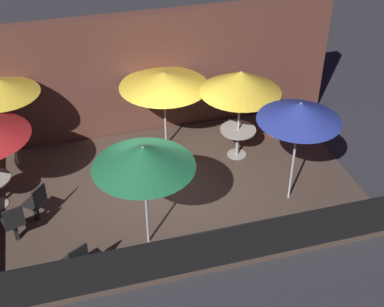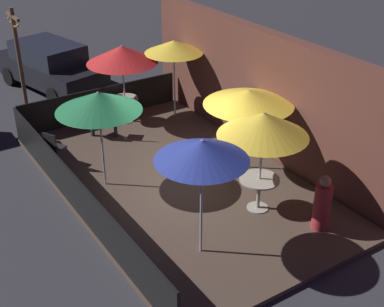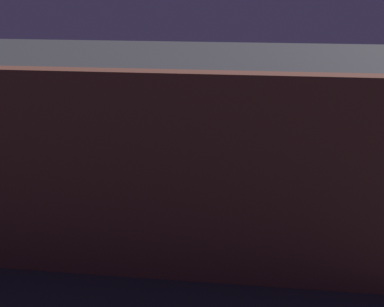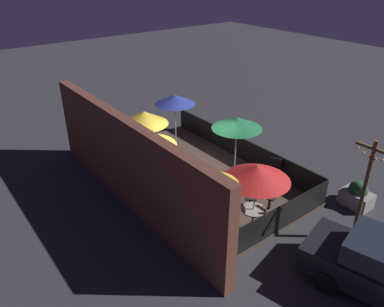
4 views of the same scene
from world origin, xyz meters
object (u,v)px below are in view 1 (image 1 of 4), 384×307
patio_umbrella_3 (164,79)px  patio_chair_1 (37,202)px  patio_chair_0 (14,222)px  patron_0 (275,116)px  patio_umbrella_4 (300,112)px  patio_umbrella_5 (0,87)px  dining_table_0 (238,135)px  patio_umbrella_0 (241,82)px  patio_chair_2 (76,262)px  patio_umbrella_2 (143,157)px

patio_umbrella_3 → patio_chair_1: patio_umbrella_3 is taller
patio_chair_0 → patron_0: bearing=-88.0°
patio_umbrella_4 → patio_umbrella_5: (-5.85, 2.95, -0.10)m
dining_table_0 → patio_chair_0: size_ratio=0.93×
patio_umbrella_5 → patio_chair_0: 3.18m
patio_umbrella_4 → patio_umbrella_5: patio_umbrella_4 is taller
patio_umbrella_3 → dining_table_0: size_ratio=2.47×
patio_umbrella_0 → patio_umbrella_3: size_ratio=1.06×
patio_umbrella_4 → patio_chair_2: patio_umbrella_4 is taller
dining_table_0 → patio_chair_2: size_ratio=0.92×
patio_umbrella_0 → patron_0: patio_umbrella_0 is taller
patio_chair_1 → patron_0: bearing=-122.4°
patio_umbrella_2 → patio_umbrella_4: (3.33, 0.51, 0.12)m
patio_chair_0 → patio_chair_2: size_ratio=0.99×
patio_umbrella_4 → patio_chair_1: size_ratio=2.68×
patio_umbrella_0 → patio_chair_2: (-4.23, -3.08, -1.52)m
dining_table_0 → patio_chair_1: patio_chair_1 is taller
patio_umbrella_0 → patio_umbrella_5: (-5.29, 1.07, 0.09)m
patio_umbrella_2 → patio_chair_2: bearing=-155.1°
patio_umbrella_5 → dining_table_0: (5.29, -1.07, -1.54)m
patio_chair_0 → patio_umbrella_2: bearing=-123.3°
dining_table_0 → patio_chair_0: patio_chair_0 is taller
patio_umbrella_5 → patio_umbrella_0: bearing=-11.4°
patio_umbrella_2 → patio_umbrella_5: 4.29m
patio_umbrella_0 → patio_umbrella_5: 5.40m
dining_table_0 → patio_umbrella_3: bearing=150.8°
patio_umbrella_3 → patio_chair_2: size_ratio=2.29×
patio_umbrella_4 → patio_chair_1: (-5.43, 0.76, -1.74)m
patio_umbrella_0 → patio_chair_1: patio_umbrella_0 is taller
patio_chair_2 → patron_0: bearing=-84.8°
patio_umbrella_3 → patio_chair_2: patio_umbrella_3 is taller
patio_umbrella_2 → dining_table_0: size_ratio=2.67×
patio_umbrella_5 → patio_chair_2: bearing=-75.7°
patio_chair_0 → patron_0: size_ratio=0.76×
patio_umbrella_3 → patio_umbrella_0: bearing=-29.2°
patio_umbrella_2 → patio_umbrella_4: 3.37m
patio_umbrella_0 → patio_chair_2: bearing=-143.9°
patio_chair_1 → patio_chair_2: (0.63, -1.95, 0.03)m
patio_chair_2 → patio_umbrella_5: bearing=-14.5°
patio_chair_0 → patio_chair_2: 1.79m
patio_umbrella_3 → patron_0: bearing=-5.3°
patio_umbrella_3 → patio_chair_0: 4.72m
dining_table_0 → patron_0: 1.42m
patio_umbrella_0 → patio_umbrella_3: (-1.60, 0.90, -0.16)m
patio_umbrella_3 → patio_chair_1: bearing=-148.1°
patio_chair_2 → patio_umbrella_2: bearing=-93.9°
patio_umbrella_4 → patio_chair_1: bearing=172.1°
patio_chair_2 → patio_chair_1: bearing=-10.9°
patio_umbrella_0 → patio_umbrella_5: patio_umbrella_5 is taller
patio_umbrella_3 → patio_chair_2: (-2.63, -3.98, -1.36)m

